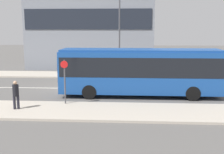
{
  "coord_description": "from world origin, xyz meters",
  "views": [
    {
      "loc": [
        5.02,
        -21.3,
        4.59
      ],
      "look_at": [
        3.79,
        -1.86,
        1.26
      ],
      "focal_mm": 45.0,
      "sensor_mm": 36.0,
      "label": 1
    }
  ],
  "objects_px": {
    "city_bus": "(140,69)",
    "street_lamp": "(119,27)",
    "parked_car_0": "(201,75)",
    "pedestrian_near_stop": "(16,93)",
    "bus_stop_sign": "(65,78)"
  },
  "relations": [
    {
      "from": "city_bus",
      "to": "pedestrian_near_stop",
      "type": "height_order",
      "value": "city_bus"
    },
    {
      "from": "city_bus",
      "to": "street_lamp",
      "type": "distance_m",
      "value": 8.06
    },
    {
      "from": "parked_car_0",
      "to": "pedestrian_near_stop",
      "type": "xyz_separation_m",
      "value": [
        -12.7,
        -9.89,
        0.43
      ]
    },
    {
      "from": "parked_car_0",
      "to": "city_bus",
      "type": "bearing_deg",
      "value": -134.54
    },
    {
      "from": "pedestrian_near_stop",
      "to": "bus_stop_sign",
      "type": "relative_size",
      "value": 0.61
    },
    {
      "from": "street_lamp",
      "to": "bus_stop_sign",
      "type": "bearing_deg",
      "value": -105.87
    },
    {
      "from": "pedestrian_near_stop",
      "to": "street_lamp",
      "type": "relative_size",
      "value": 0.21
    },
    {
      "from": "city_bus",
      "to": "parked_car_0",
      "type": "bearing_deg",
      "value": 40.03
    },
    {
      "from": "city_bus",
      "to": "street_lamp",
      "type": "bearing_deg",
      "value": 97.63
    },
    {
      "from": "city_bus",
      "to": "bus_stop_sign",
      "type": "distance_m",
      "value": 5.4
    },
    {
      "from": "street_lamp",
      "to": "pedestrian_near_stop",
      "type": "bearing_deg",
      "value": -115.02
    },
    {
      "from": "city_bus",
      "to": "parked_car_0",
      "type": "distance_m",
      "value": 8.11
    },
    {
      "from": "parked_car_0",
      "to": "street_lamp",
      "type": "xyz_separation_m",
      "value": [
        -7.32,
        1.63,
        4.12
      ]
    },
    {
      "from": "pedestrian_near_stop",
      "to": "bus_stop_sign",
      "type": "xyz_separation_m",
      "value": [
        2.48,
        1.35,
        0.64
      ]
    },
    {
      "from": "pedestrian_near_stop",
      "to": "bus_stop_sign",
      "type": "bearing_deg",
      "value": 10.87
    }
  ]
}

